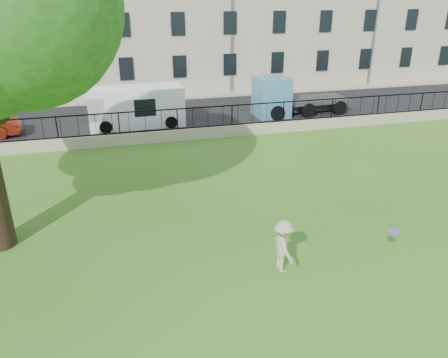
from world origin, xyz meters
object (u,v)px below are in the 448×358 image
object	(u,v)px
frisbee	(394,232)
man	(283,246)
white_van	(136,107)
blue_truck	(299,95)

from	to	relation	value
frisbee	man	bearing A→B (deg)	168.89
white_van	blue_truck	xyz separation A→B (m)	(10.32, 0.07, 0.09)
man	white_van	size ratio (longest dim) A/B	0.29
man	blue_truck	size ratio (longest dim) A/B	0.27
white_van	blue_truck	world-z (taller)	blue_truck
man	frisbee	distance (m)	3.15
man	white_van	xyz separation A→B (m)	(-2.80, 15.87, 0.34)
blue_truck	white_van	bearing A→B (deg)	178.01
frisbee	blue_truck	size ratio (longest dim) A/B	0.05
man	frisbee	xyz separation A→B (m)	(3.07, -0.60, 0.34)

